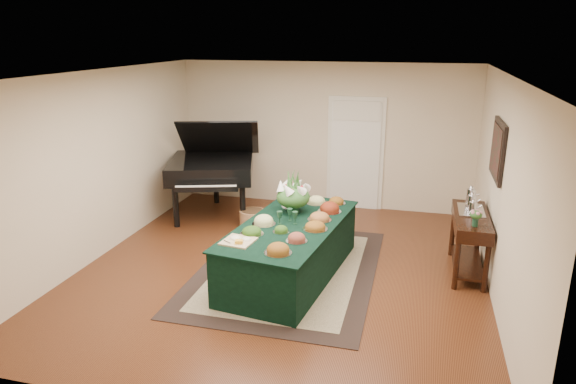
% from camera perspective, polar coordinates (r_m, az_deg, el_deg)
% --- Properties ---
extents(ground, '(6.00, 6.00, 0.00)m').
position_cam_1_polar(ground, '(7.32, -0.60, -8.56)').
color(ground, black).
rests_on(ground, ground).
extents(area_rug, '(2.41, 3.37, 0.01)m').
position_cam_1_polar(area_rug, '(7.29, -0.02, -8.58)').
color(area_rug, black).
rests_on(area_rug, ground).
extents(kitchen_doorway, '(1.05, 0.07, 2.10)m').
position_cam_1_polar(kitchen_doorway, '(9.64, 7.49, 4.11)').
color(kitchen_doorway, silver).
rests_on(kitchen_doorway, ground).
extents(buffet_table, '(1.51, 2.65, 0.76)m').
position_cam_1_polar(buffet_table, '(6.98, 0.28, -6.43)').
color(buffet_table, black).
rests_on(buffet_table, ground).
extents(food_platters, '(1.12, 2.33, 0.11)m').
position_cam_1_polar(food_platters, '(6.96, 1.36, -2.77)').
color(food_platters, silver).
rests_on(food_platters, buffet_table).
extents(cutting_board, '(0.41, 0.41, 0.10)m').
position_cam_1_polar(cutting_board, '(6.28, -5.47, -5.22)').
color(cutting_board, tan).
rests_on(cutting_board, buffet_table).
extents(green_goblets, '(0.28, 0.22, 0.18)m').
position_cam_1_polar(green_goblets, '(6.83, 0.01, -2.74)').
color(green_goblets, '#153522').
rests_on(green_goblets, buffet_table).
extents(floral_centerpiece, '(0.49, 0.49, 0.49)m').
position_cam_1_polar(floral_centerpiece, '(7.18, 0.58, -0.08)').
color(floral_centerpiece, '#153522').
rests_on(floral_centerpiece, buffet_table).
extents(grand_piano, '(1.85, 2.05, 1.78)m').
position_cam_1_polar(grand_piano, '(9.28, -8.44, 2.77)').
color(grand_piano, black).
rests_on(grand_piano, ground).
extents(wicker_basket, '(0.44, 0.44, 0.28)m').
position_cam_1_polar(wicker_basket, '(8.86, -3.98, -2.92)').
color(wicker_basket, '#8E5E39').
rests_on(wicker_basket, ground).
extents(mahogany_sideboard, '(0.45, 1.32, 0.85)m').
position_cam_1_polar(mahogany_sideboard, '(7.40, 19.61, -3.79)').
color(mahogany_sideboard, black).
rests_on(mahogany_sideboard, ground).
extents(tea_service, '(0.34, 0.58, 0.30)m').
position_cam_1_polar(tea_service, '(7.50, 19.73, -1.04)').
color(tea_service, silver).
rests_on(tea_service, mahogany_sideboard).
extents(pink_bouquet, '(0.17, 0.17, 0.22)m').
position_cam_1_polar(pink_bouquet, '(6.88, 20.16, -2.44)').
color(pink_bouquet, '#153522').
rests_on(pink_bouquet, mahogany_sideboard).
extents(wall_painting, '(0.05, 0.95, 0.75)m').
position_cam_1_polar(wall_painting, '(7.13, 22.25, 4.35)').
color(wall_painting, black).
rests_on(wall_painting, ground).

